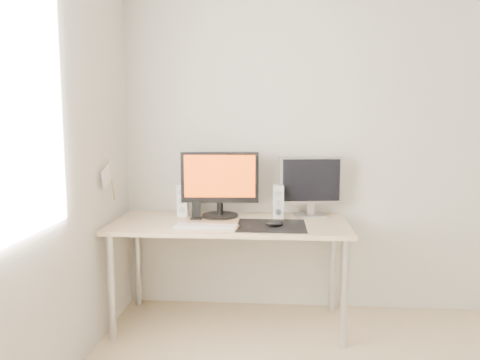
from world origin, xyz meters
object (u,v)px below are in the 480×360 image
object	(u,v)px
mouse	(274,223)
keyboard	(206,226)
second_monitor	(311,183)
phone_dock	(196,213)
main_monitor	(220,182)
speaker_right	(278,202)
speaker_left	(183,200)
desk	(230,233)

from	to	relation	value
mouse	keyboard	bearing A→B (deg)	-174.25
second_monitor	phone_dock	size ratio (longest dim) A/B	3.28
mouse	main_monitor	size ratio (longest dim) A/B	0.21
keyboard	phone_dock	world-z (taller)	phone_dock
speaker_right	speaker_left	bearing A→B (deg)	178.86
second_monitor	mouse	bearing A→B (deg)	-126.08
speaker_left	phone_dock	world-z (taller)	speaker_left
desk	keyboard	bearing A→B (deg)	-126.87
desk	main_monitor	bearing A→B (deg)	119.04
speaker_left	desk	bearing A→B (deg)	-24.44
speaker_left	main_monitor	bearing A→B (deg)	-1.65
desk	second_monitor	distance (m)	0.68
second_monitor	phone_dock	bearing A→B (deg)	-169.20
desk	phone_dock	xyz separation A→B (m)	(-0.24, 0.06, 0.12)
speaker_left	phone_dock	bearing A→B (deg)	-40.71
main_monitor	keyboard	bearing A→B (deg)	-98.51
main_monitor	speaker_left	bearing A→B (deg)	178.35
phone_dock	speaker_left	bearing A→B (deg)	139.29
mouse	speaker_left	xyz separation A→B (m)	(-0.66, 0.30, 0.09)
desk	main_monitor	distance (m)	0.38
main_monitor	second_monitor	world-z (taller)	main_monitor
second_monitor	speaker_left	xyz separation A→B (m)	(-0.91, -0.06, -0.12)
desk	speaker_right	world-z (taller)	speaker_right
mouse	desk	xyz separation A→B (m)	(-0.30, 0.14, -0.10)
main_monitor	speaker_left	distance (m)	0.30
main_monitor	keyboard	distance (m)	0.42
second_monitor	speaker_left	bearing A→B (deg)	-176.49
second_monitor	speaker_right	size ratio (longest dim) A/B	1.93
speaker_right	phone_dock	world-z (taller)	speaker_right
mouse	second_monitor	bearing A→B (deg)	53.92
speaker_left	phone_dock	distance (m)	0.17
mouse	desk	distance (m)	0.35
desk	keyboard	xyz separation A→B (m)	(-0.13, -0.18, 0.09)
second_monitor	desk	bearing A→B (deg)	-158.88
speaker_right	keyboard	size ratio (longest dim) A/B	0.55
desk	second_monitor	world-z (taller)	second_monitor
mouse	main_monitor	bearing A→B (deg)	143.49
keyboard	speaker_left	bearing A→B (deg)	122.75
desk	speaker_left	world-z (taller)	speaker_left
main_monitor	speaker_right	world-z (taller)	main_monitor
speaker_left	phone_dock	size ratio (longest dim) A/B	1.70
desk	phone_dock	distance (m)	0.28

